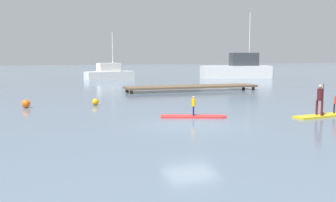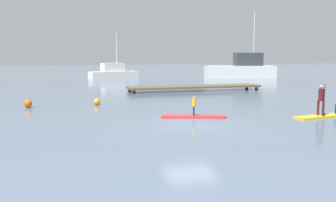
{
  "view_description": "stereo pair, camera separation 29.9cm",
  "coord_description": "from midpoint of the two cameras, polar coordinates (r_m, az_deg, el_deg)",
  "views": [
    {
      "loc": [
        -6.43,
        -16.38,
        3.2
      ],
      "look_at": [
        -0.73,
        1.19,
        0.97
      ],
      "focal_mm": 40.04,
      "sensor_mm": 36.0,
      "label": 1
    },
    {
      "loc": [
        -6.15,
        -16.47,
        3.2
      ],
      "look_at": [
        -0.73,
        1.19,
        0.97
      ],
      "focal_mm": 40.04,
      "sensor_mm": 36.0,
      "label": 2
    }
  ],
  "objects": [
    {
      "name": "paddleboard_far",
      "position": [
        21.46,
        23.15,
        -2.11
      ],
      "size": [
        3.77,
        1.27,
        0.1
      ],
      "color": "gold",
      "rests_on": "ground"
    },
    {
      "name": "motor_boat_small_navy",
      "position": [
        52.83,
        -8.14,
        4.26
      ],
      "size": [
        7.07,
        3.58,
        6.53
      ],
      "color": "silver",
      "rests_on": "ground"
    },
    {
      "name": "paddler_child_solo",
      "position": [
        19.55,
        4.39,
        -0.55
      ],
      "size": [
        0.23,
        0.36,
        1.07
      ],
      "color": "#19194C",
      "rests_on": "paddleboard_near"
    },
    {
      "name": "floating_dock",
      "position": [
        34.47,
        4.33,
        2.19
      ],
      "size": [
        12.34,
        2.45,
        0.48
      ],
      "color": "brown",
      "rests_on": "ground"
    },
    {
      "name": "mooring_buoy_far",
      "position": [
        24.86,
        -10.43,
        -0.11
      ],
      "size": [
        0.43,
        0.43,
        0.43
      ],
      "primitive_type": "sphere",
      "color": "orange",
      "rests_on": "ground"
    },
    {
      "name": "paddler_adult",
      "position": [
        21.08,
        22.67,
        0.43
      ],
      "size": [
        0.32,
        0.51,
        1.66
      ],
      "color": "#4C1419",
      "rests_on": "paddleboard_far"
    },
    {
      "name": "paddleboard_near",
      "position": [
        19.63,
        4.36,
        -2.36
      ],
      "size": [
        3.42,
        1.74,
        0.1
      ],
      "color": "red",
      "rests_on": "ground"
    },
    {
      "name": "ground_plane",
      "position": [
        17.88,
        3.84,
        -3.44
      ],
      "size": [
        240.0,
        240.0,
        0.0
      ],
      "primitive_type": "plane",
      "color": "slate"
    },
    {
      "name": "fishing_boat_white_large",
      "position": [
        55.39,
        11.32,
        4.78
      ],
      "size": [
        10.35,
        4.46,
        9.36
      ],
      "color": "silver",
      "rests_on": "ground"
    },
    {
      "name": "mooring_buoy_mid",
      "position": [
        24.82,
        -20.22,
        -0.34
      ],
      "size": [
        0.52,
        0.52,
        0.52
      ],
      "primitive_type": "sphere",
      "color": "orange",
      "rests_on": "ground"
    }
  ]
}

